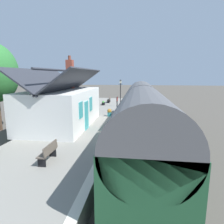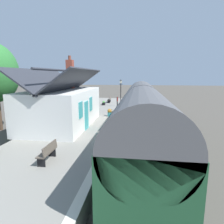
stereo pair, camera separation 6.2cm
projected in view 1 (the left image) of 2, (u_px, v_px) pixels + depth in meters
name	position (u px, v px, depth m)	size (l,w,h in m)	color
ground_plane	(131.00, 128.00, 18.20)	(160.00, 160.00, 0.00)	#4C473F
platform	(88.00, 122.00, 18.65)	(32.00, 6.16, 0.93)	gray
platform_edge_coping	(118.00, 118.00, 18.18)	(32.00, 0.36, 0.02)	beige
rail_near	(148.00, 128.00, 17.98)	(52.00, 0.08, 0.14)	gray
rail_far	(133.00, 128.00, 18.16)	(52.00, 0.08, 0.14)	gray
train	(142.00, 118.00, 12.55)	(16.40, 2.73, 4.32)	black
station_building	(63.00, 106.00, 15.44)	(8.33, 4.58, 5.65)	white
bench_by_lamp	(109.00, 99.00, 28.47)	(1.42, 0.49, 0.88)	brown
bench_mid_platform	(48.00, 152.00, 9.01)	(1.40, 0.44, 0.88)	brown
planter_edge_near	(109.00, 112.00, 19.03)	(0.42, 0.42, 0.75)	teal
planter_edge_far	(92.00, 101.00, 28.24)	(1.06, 0.32, 0.54)	#9E5138
planter_bench_right	(103.00, 103.00, 26.27)	(0.92, 0.32, 0.55)	black
lamp_post_platform	(121.00, 88.00, 24.41)	(0.32, 0.50, 3.45)	black
station_sign_board	(117.00, 100.00, 21.86)	(0.96, 0.06, 1.57)	black
tree_far_right	(35.00, 80.00, 32.61)	(3.46, 2.95, 5.78)	#4C3828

